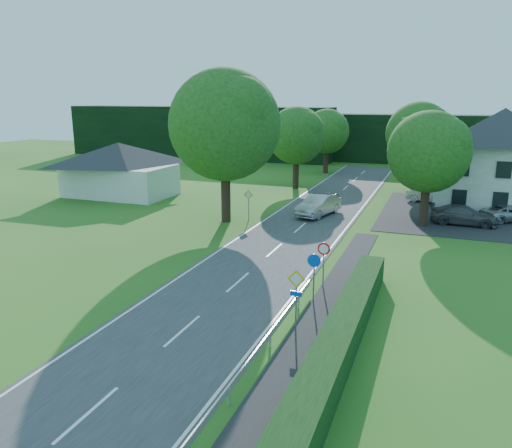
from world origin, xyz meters
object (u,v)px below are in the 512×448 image
at_px(motorcycle, 335,197).
at_px(parked_car_grey, 464,215).
at_px(streetlight, 423,163).
at_px(parked_car_silver_b, 510,213).
at_px(parasol, 441,200).
at_px(parked_car_silver_a, 431,195).
at_px(moving_car, 318,205).

bearing_deg(motorcycle, parked_car_grey, -11.90).
bearing_deg(parked_car_grey, streetlight, 80.19).
relative_size(motorcycle, parked_car_silver_b, 0.43).
bearing_deg(parked_car_silver_b, parasol, 35.27).
relative_size(streetlight, parked_car_silver_a, 1.90).
bearing_deg(parked_car_silver_b, moving_car, 70.57).
relative_size(parked_car_silver_a, parked_car_grey, 0.86).
xyz_separation_m(moving_car, motorcycle, (0.19, 5.61, -0.33)).
distance_m(moving_car, parked_car_silver_b, 14.91).
xyz_separation_m(parked_car_silver_a, parked_car_silver_b, (6.07, -5.07, -0.07)).
bearing_deg(motorcycle, parked_car_silver_a, 30.82).
bearing_deg(parasol, motorcycle, 179.51).
distance_m(streetlight, parasol, 5.50).
xyz_separation_m(parked_car_grey, parked_car_silver_b, (3.45, 2.50, -0.09)).
relative_size(streetlight, parked_car_grey, 1.62).
xyz_separation_m(moving_car, parked_car_grey, (11.05, 0.98, -0.12)).
bearing_deg(moving_car, motorcycle, 102.32).
height_order(parked_car_grey, parasol, parasol).
bearing_deg(streetlight, moving_car, -168.17).
height_order(motorcycle, parasol, parasol).
distance_m(moving_car, parked_car_grey, 11.09).
xyz_separation_m(streetlight, parked_car_silver_a, (0.68, 6.93, -3.73)).
relative_size(parked_car_silver_a, parked_car_silver_b, 0.94).
relative_size(streetlight, parked_car_silver_b, 1.79).
bearing_deg(parasol, parked_car_silver_b, -21.79).
xyz_separation_m(parked_car_grey, parasol, (-1.68, 4.55, 0.20)).
distance_m(parked_car_silver_a, parked_car_silver_b, 7.91).
relative_size(parked_car_grey, parked_car_silver_b, 1.10).
bearing_deg(parked_car_silver_b, motorcycle, 48.60).
distance_m(motorcycle, parked_car_grey, 11.81).
xyz_separation_m(moving_car, parked_car_silver_b, (14.50, 3.48, -0.22)).
bearing_deg(parked_car_silver_b, parked_car_grey, 92.97).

